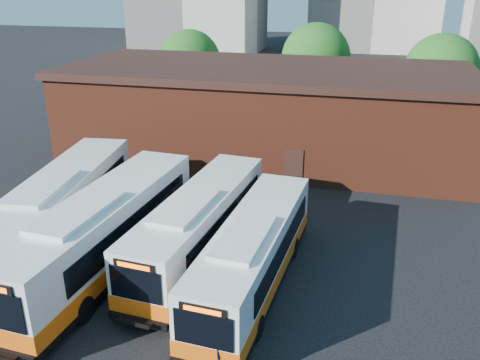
% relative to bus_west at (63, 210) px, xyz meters
% --- Properties ---
extents(ground, '(220.00, 220.00, 0.00)m').
position_rel_bus_west_xyz_m(ground, '(6.98, -4.26, -1.61)').
color(ground, black).
extents(bus_west, '(4.29, 13.23, 3.55)m').
position_rel_bus_west_xyz_m(bus_west, '(0.00, 0.00, 0.00)').
color(bus_west, white).
rests_on(bus_west, ground).
extents(bus_midwest, '(3.64, 13.51, 3.64)m').
position_rel_bus_west_xyz_m(bus_midwest, '(3.30, -2.04, 0.04)').
color(bus_midwest, white).
rests_on(bus_midwest, ground).
extents(bus_mideast, '(3.50, 12.17, 3.27)m').
position_rel_bus_west_xyz_m(bus_mideast, '(7.07, 0.06, -0.13)').
color(bus_mideast, white).
rests_on(bus_mideast, ground).
extents(bus_east, '(3.16, 11.75, 3.17)m').
position_rel_bus_west_xyz_m(bus_east, '(10.04, -1.85, -0.18)').
color(bus_east, white).
rests_on(bus_east, ground).
extents(transit_worker, '(0.66, 0.83, 1.99)m').
position_rel_bus_west_xyz_m(transit_worker, '(10.19, -7.17, -0.62)').
color(transit_worker, black).
rests_on(transit_worker, ground).
extents(depot_building, '(28.60, 12.60, 6.40)m').
position_rel_bus_west_xyz_m(depot_building, '(6.98, 15.74, 1.65)').
color(depot_building, maroon).
rests_on(depot_building, ground).
extents(tree_west, '(6.00, 6.00, 7.65)m').
position_rel_bus_west_xyz_m(tree_west, '(-3.02, 27.74, 3.03)').
color(tree_west, '#382314').
rests_on(tree_west, ground).
extents(tree_mid, '(6.56, 6.56, 8.36)m').
position_rel_bus_west_xyz_m(tree_mid, '(8.98, 29.74, 3.47)').
color(tree_mid, '#382314').
rests_on(tree_mid, ground).
extents(tree_east, '(6.24, 6.24, 7.96)m').
position_rel_bus_west_xyz_m(tree_east, '(19.98, 26.74, 3.22)').
color(tree_east, '#382314').
rests_on(tree_east, ground).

